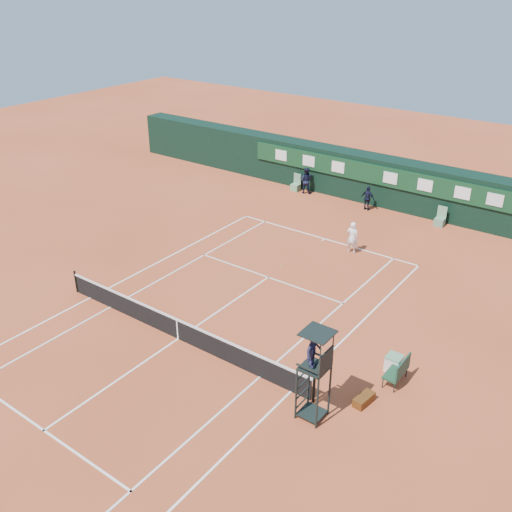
{
  "coord_description": "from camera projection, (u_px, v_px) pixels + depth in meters",
  "views": [
    {
      "loc": [
        13.89,
        -13.64,
        13.52
      ],
      "look_at": [
        -0.45,
        6.0,
        1.2
      ],
      "focal_mm": 40.0,
      "sensor_mm": 36.0,
      "label": 1
    }
  ],
  "objects": [
    {
      "name": "player",
      "position": [
        352.0,
        237.0,
        29.92
      ],
      "size": [
        0.68,
        0.49,
        1.75
      ],
      "primitive_type": "imported",
      "rotation": [
        0.0,
        0.0,
        3.27
      ],
      "color": "white",
      "rests_on": "ground"
    },
    {
      "name": "linesman_chair_left",
      "position": [
        296.0,
        186.0,
        38.59
      ],
      "size": [
        0.55,
        0.5,
        1.15
      ],
      "color": "#609367",
      "rests_on": "ground"
    },
    {
      "name": "tennis_bag",
      "position": [
        364.0,
        400.0,
        19.73
      ],
      "size": [
        0.5,
        0.92,
        0.33
      ],
      "primitive_type": "cube",
      "rotation": [
        0.0,
        0.0,
        -0.14
      ],
      "color": "black",
      "rests_on": "ground"
    },
    {
      "name": "ground",
      "position": [
        178.0,
        339.0,
        23.24
      ],
      "size": [
        90.0,
        90.0,
        0.0
      ],
      "primitive_type": "plane",
      "color": "#BF512D",
      "rests_on": "ground"
    },
    {
      "name": "back_wall",
      "position": [
        380.0,
        180.0,
        36.06
      ],
      "size": [
        40.0,
        1.65,
        3.0
      ],
      "color": "black",
      "rests_on": "ground"
    },
    {
      "name": "linesman_chair_right",
      "position": [
        440.0,
        220.0,
        33.33
      ],
      "size": [
        0.55,
        0.5,
        1.15
      ],
      "color": "#578566",
      "rests_on": "ground"
    },
    {
      "name": "ball_kid_left",
      "position": [
        306.0,
        180.0,
        37.92
      ],
      "size": [
        1.01,
        0.88,
        1.76
      ],
      "primitive_type": "imported",
      "rotation": [
        0.0,
        0.0,
        3.42
      ],
      "color": "black",
      "rests_on": "ground"
    },
    {
      "name": "court_lines",
      "position": [
        178.0,
        339.0,
        23.24
      ],
      "size": [
        11.05,
        23.85,
        0.01
      ],
      "color": "white",
      "rests_on": "ground"
    },
    {
      "name": "player_bench",
      "position": [
        399.0,
        370.0,
        20.49
      ],
      "size": [
        0.55,
        1.2,
        1.1
      ],
      "color": "#1A4127",
      "rests_on": "ground"
    },
    {
      "name": "tennis_net",
      "position": [
        178.0,
        328.0,
        23.01
      ],
      "size": [
        12.9,
        0.1,
        1.1
      ],
      "color": "black",
      "rests_on": "ground"
    },
    {
      "name": "tennis_ball",
      "position": [
        281.0,
        266.0,
        28.86
      ],
      "size": [
        0.07,
        0.07,
        0.07
      ],
      "primitive_type": "sphere",
      "color": "#C2E535",
      "rests_on": "ground"
    },
    {
      "name": "umpire_chair",
      "position": [
        315.0,
        357.0,
        18.13
      ],
      "size": [
        0.96,
        0.95,
        3.42
      ],
      "color": "black",
      "rests_on": "ground"
    },
    {
      "name": "ball_kid_right",
      "position": [
        368.0,
        198.0,
        35.26
      ],
      "size": [
        0.93,
        0.44,
        1.55
      ],
      "primitive_type": "imported",
      "rotation": [
        0.0,
        0.0,
        3.07
      ],
      "color": "black",
      "rests_on": "ground"
    },
    {
      "name": "cooler",
      "position": [
        394.0,
        363.0,
        21.29
      ],
      "size": [
        0.57,
        0.57,
        0.65
      ],
      "color": "silver",
      "rests_on": "ground"
    }
  ]
}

